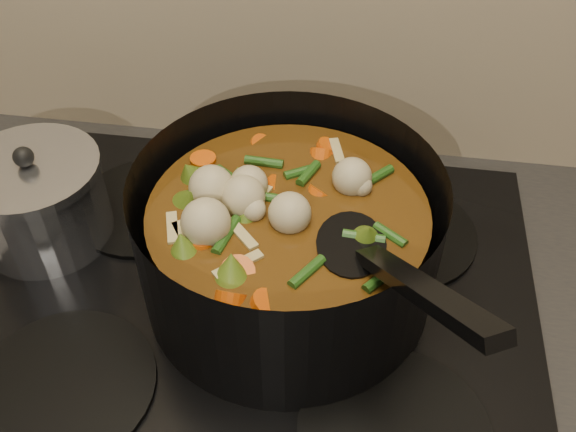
# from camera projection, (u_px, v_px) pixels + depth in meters

# --- Properties ---
(stovetop) EXTENTS (0.62, 0.54, 0.03)m
(stovetop) POSITION_uv_depth(u_px,v_px,m) (251.00, 308.00, 0.71)
(stovetop) COLOR black
(stovetop) RESTS_ON counter
(stockpot) EXTENTS (0.39, 0.41, 0.23)m
(stockpot) POSITION_uv_depth(u_px,v_px,m) (288.00, 241.00, 0.67)
(stockpot) COLOR black
(stockpot) RESTS_ON stovetop
(saucepan) EXTENTS (0.16, 0.16, 0.13)m
(saucepan) POSITION_uv_depth(u_px,v_px,m) (39.00, 200.00, 0.74)
(saucepan) COLOR silver
(saucepan) RESTS_ON stovetop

